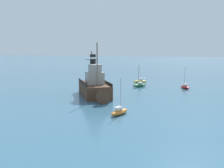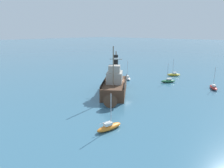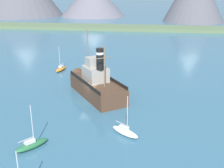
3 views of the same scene
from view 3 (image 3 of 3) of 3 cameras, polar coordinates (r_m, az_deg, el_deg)
name	(u,v)px [view 3 (image 3 of 3)]	position (r m, az deg, el deg)	size (l,w,h in m)	color
ground_plane	(88,101)	(42.40, -4.83, -3.42)	(600.00, 600.00, 0.00)	#38667F
shoreline_strip	(128,28)	(112.02, 3.20, 11.33)	(240.00, 12.00, 1.20)	#5B704C
old_tugboat	(95,84)	(44.08, -3.40, 0.08)	(11.12, 13.68, 9.90)	#4C3323
sailboat_green	(32,145)	(31.70, -16.03, -11.73)	(3.20, 3.67, 4.90)	#286B3D
sailboat_orange	(61,69)	(57.90, -10.34, 3.10)	(1.74, 3.93, 4.90)	orange
sailboat_white	(125,131)	(33.02, 2.65, -9.58)	(3.69, 3.17, 4.90)	white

